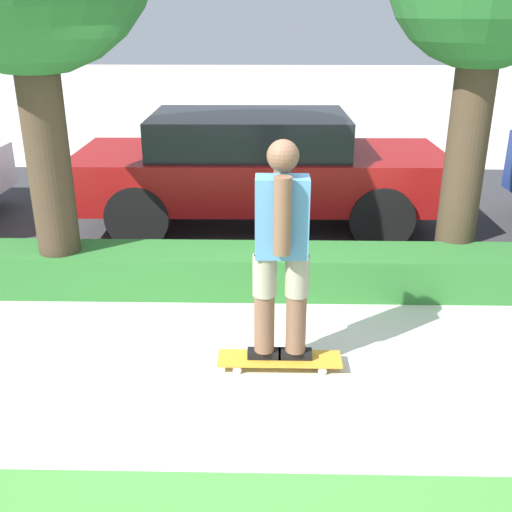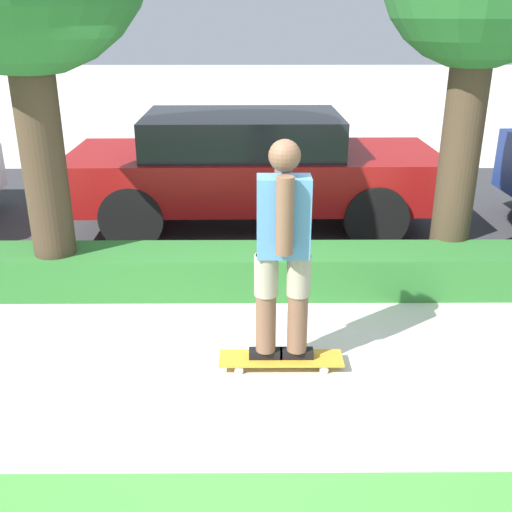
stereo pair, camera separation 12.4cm
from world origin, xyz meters
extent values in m
plane|color=beige|center=(0.00, 0.00, 0.00)|extent=(60.00, 60.00, 0.00)
cube|color=#38383A|center=(0.00, 4.20, 0.00)|extent=(18.22, 5.00, 0.01)
cube|color=#2D702D|center=(0.00, 1.60, 0.21)|extent=(18.22, 0.60, 0.43)
cube|color=gold|center=(0.32, 0.19, 0.08)|extent=(0.97, 0.24, 0.02)
cylinder|color=silver|center=(0.65, 0.10, 0.03)|extent=(0.07, 0.04, 0.07)
cylinder|color=silver|center=(0.65, 0.28, 0.03)|extent=(0.07, 0.04, 0.07)
cylinder|color=silver|center=(-0.01, 0.10, 0.03)|extent=(0.07, 0.04, 0.07)
cylinder|color=silver|center=(-0.01, 0.28, 0.03)|extent=(0.07, 0.04, 0.07)
cube|color=black|center=(0.20, 0.19, 0.12)|extent=(0.26, 0.09, 0.07)
cylinder|color=brown|center=(0.20, 0.19, 0.55)|extent=(0.16, 0.16, 0.79)
cylinder|color=gray|center=(0.20, 0.19, 0.79)|extent=(0.18, 0.18, 0.32)
cube|color=black|center=(0.44, 0.19, 0.12)|extent=(0.26, 0.09, 0.07)
cylinder|color=brown|center=(0.44, 0.19, 0.55)|extent=(0.16, 0.16, 0.79)
cylinder|color=gray|center=(0.44, 0.19, 0.79)|extent=(0.18, 0.18, 0.32)
cube|color=#4C84B7|center=(0.32, 0.19, 1.25)|extent=(0.38, 0.21, 0.59)
cylinder|color=brown|center=(0.32, 0.03, 1.30)|extent=(0.12, 0.12, 0.55)
cylinder|color=brown|center=(0.32, 0.35, 1.30)|extent=(0.12, 0.12, 0.55)
sphere|color=brown|center=(0.32, 0.19, 1.69)|extent=(0.22, 0.22, 0.22)
cylinder|color=#423323|center=(-1.82, 1.57, 1.29)|extent=(0.40, 0.40, 2.58)
cylinder|color=#423323|center=(2.16, 2.01, 1.25)|extent=(0.39, 0.39, 2.50)
cube|color=maroon|center=(0.12, 3.58, 0.68)|extent=(4.61, 1.79, 0.61)
cube|color=black|center=(-0.02, 3.58, 1.22)|extent=(2.40, 1.55, 0.46)
cylinder|color=black|center=(1.54, 2.78, 0.38)|extent=(0.76, 0.21, 0.76)
cylinder|color=black|center=(1.54, 4.37, 0.38)|extent=(0.76, 0.21, 0.76)
cylinder|color=black|center=(-1.31, 2.78, 0.38)|extent=(0.76, 0.21, 0.76)
cylinder|color=black|center=(-1.31, 4.37, 0.38)|extent=(0.76, 0.21, 0.76)
camera|label=1|loc=(0.23, -3.85, 2.59)|focal=42.00mm
camera|label=2|loc=(0.10, -3.85, 2.59)|focal=42.00mm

